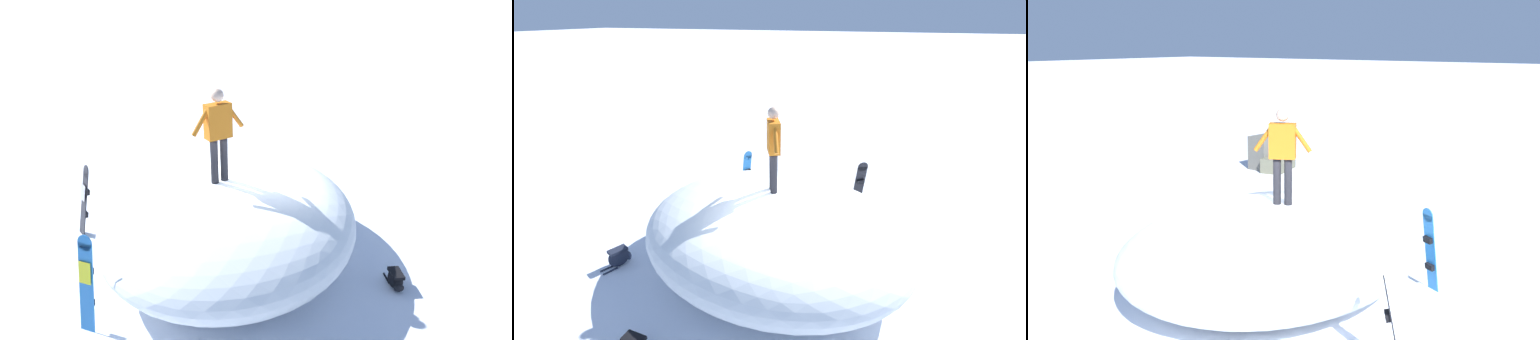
# 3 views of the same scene
# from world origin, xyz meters

# --- Properties ---
(ground) EXTENTS (240.00, 240.00, 0.00)m
(ground) POSITION_xyz_m (0.00, 0.00, 0.00)
(ground) COLOR white
(snow_mound) EXTENTS (6.73, 6.04, 1.71)m
(snow_mound) POSITION_xyz_m (-0.35, 0.43, 0.86)
(snow_mound) COLOR white
(snow_mound) RESTS_ON ground
(snowboarder_standing) EXTENTS (0.55, 0.96, 1.72)m
(snowboarder_standing) POSITION_xyz_m (-0.46, 0.60, 2.71)
(snowboarder_standing) COLOR black
(snowboarder_standing) RESTS_ON snow_mound
(snowboard_primary_upright) EXTENTS (0.40, 0.42, 1.53)m
(snowboard_primary_upright) POSITION_xyz_m (0.93, 3.42, 0.79)
(snowboard_primary_upright) COLOR black
(snowboard_primary_upright) RESTS_ON ground
(snowboard_secondary_upright) EXTENTS (0.37, 0.36, 1.63)m
(snowboard_secondary_upright) POSITION_xyz_m (-2.09, 2.77, 0.84)
(snowboard_secondary_upright) COLOR #2672BF
(snowboard_secondary_upright) RESTS_ON ground
(backpack_far) EXTENTS (0.64, 0.25, 0.32)m
(backpack_far) POSITION_xyz_m (-1.66, -2.46, 0.16)
(backpack_far) COLOR black
(backpack_far) RESTS_ON ground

